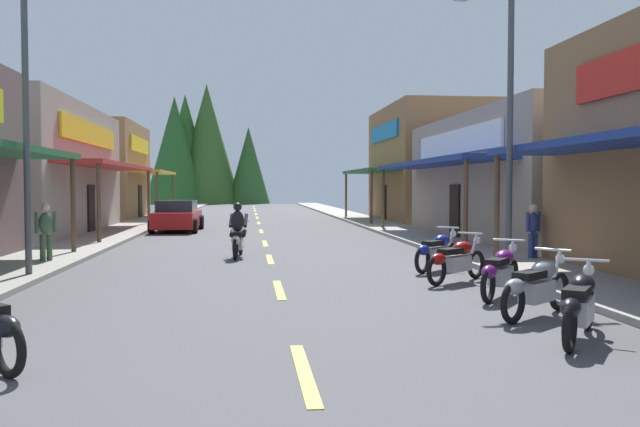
{
  "coord_description": "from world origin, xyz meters",
  "views": [
    {
      "loc": [
        -0.61,
        0.61,
        2.04
      ],
      "look_at": [
        1.8,
        22.42,
        1.12
      ],
      "focal_mm": 36.97,
      "sensor_mm": 36.0,
      "label": 1
    }
  ],
  "objects_px": {
    "motorcycle_parked_right_3": "(536,286)",
    "pedestrian_waiting": "(533,229)",
    "motorcycle_parked_right_5": "(456,259)",
    "pedestrian_by_shop": "(46,230)",
    "streetlamp_left": "(40,82)",
    "motorcycle_parked_right_2": "(579,304)",
    "motorcycle_parked_right_6": "(437,251)",
    "rider_cruising_lead": "(238,235)",
    "motorcycle_parked_right_4": "(500,271)",
    "streetlamp_right": "(498,91)",
    "parked_car_curbside": "(177,216)"
  },
  "relations": [
    {
      "from": "streetlamp_right",
      "to": "pedestrian_waiting",
      "type": "xyz_separation_m",
      "value": [
        1.91,
        2.26,
        -3.31
      ]
    },
    {
      "from": "streetlamp_left",
      "to": "motorcycle_parked_right_3",
      "type": "height_order",
      "value": "streetlamp_left"
    },
    {
      "from": "motorcycle_parked_right_5",
      "to": "rider_cruising_lead",
      "type": "relative_size",
      "value": 0.81
    },
    {
      "from": "motorcycle_parked_right_5",
      "to": "pedestrian_by_shop",
      "type": "height_order",
      "value": "pedestrian_by_shop"
    },
    {
      "from": "streetlamp_right",
      "to": "pedestrian_by_shop",
      "type": "relative_size",
      "value": 4.07
    },
    {
      "from": "motorcycle_parked_right_3",
      "to": "motorcycle_parked_right_4",
      "type": "height_order",
      "value": "same"
    },
    {
      "from": "motorcycle_parked_right_2",
      "to": "pedestrian_by_shop",
      "type": "distance_m",
      "value": 13.32
    },
    {
      "from": "streetlamp_left",
      "to": "motorcycle_parked_right_6",
      "type": "bearing_deg",
      "value": 2.98
    },
    {
      "from": "motorcycle_parked_right_5",
      "to": "pedestrian_waiting",
      "type": "xyz_separation_m",
      "value": [
        3.19,
        3.35,
        0.41
      ]
    },
    {
      "from": "motorcycle_parked_right_2",
      "to": "pedestrian_waiting",
      "type": "xyz_separation_m",
      "value": [
        3.25,
        8.64,
        0.41
      ]
    },
    {
      "from": "motorcycle_parked_right_5",
      "to": "pedestrian_by_shop",
      "type": "bearing_deg",
      "value": 117.92
    },
    {
      "from": "motorcycle_parked_right_3",
      "to": "rider_cruising_lead",
      "type": "bearing_deg",
      "value": 78.84
    },
    {
      "from": "streetlamp_right",
      "to": "rider_cruising_lead",
      "type": "distance_m",
      "value": 8.16
    },
    {
      "from": "motorcycle_parked_right_2",
      "to": "streetlamp_right",
      "type": "bearing_deg",
      "value": 24.37
    },
    {
      "from": "motorcycle_parked_right_4",
      "to": "pedestrian_waiting",
      "type": "height_order",
      "value": "pedestrian_waiting"
    },
    {
      "from": "motorcycle_parked_right_3",
      "to": "motorcycle_parked_right_5",
      "type": "bearing_deg",
      "value": 52.54
    },
    {
      "from": "streetlamp_left",
      "to": "pedestrian_by_shop",
      "type": "xyz_separation_m",
      "value": [
        -0.69,
        2.6,
        -3.36
      ]
    },
    {
      "from": "motorcycle_parked_right_6",
      "to": "parked_car_curbside",
      "type": "xyz_separation_m",
      "value": [
        -7.7,
        14.8,
        0.2
      ]
    },
    {
      "from": "streetlamp_left",
      "to": "rider_cruising_lead",
      "type": "bearing_deg",
      "value": 43.29
    },
    {
      "from": "motorcycle_parked_right_3",
      "to": "pedestrian_waiting",
      "type": "relative_size",
      "value": 1.11
    },
    {
      "from": "motorcycle_parked_right_2",
      "to": "motorcycle_parked_right_6",
      "type": "bearing_deg",
      "value": 34.55
    },
    {
      "from": "motorcycle_parked_right_5",
      "to": "motorcycle_parked_right_3",
      "type": "bearing_deg",
      "value": -127.88
    },
    {
      "from": "motorcycle_parked_right_5",
      "to": "parked_car_curbside",
      "type": "bearing_deg",
      "value": 75.27
    },
    {
      "from": "pedestrian_by_shop",
      "to": "pedestrian_waiting",
      "type": "relative_size",
      "value": 1.02
    },
    {
      "from": "motorcycle_parked_right_6",
      "to": "pedestrian_by_shop",
      "type": "relative_size",
      "value": 1.0
    },
    {
      "from": "motorcycle_parked_right_4",
      "to": "rider_cruising_lead",
      "type": "distance_m",
      "value": 8.8
    },
    {
      "from": "motorcycle_parked_right_4",
      "to": "rider_cruising_lead",
      "type": "xyz_separation_m",
      "value": [
        -4.86,
        7.33,
        0.17
      ]
    },
    {
      "from": "pedestrian_waiting",
      "to": "parked_car_curbside",
      "type": "bearing_deg",
      "value": 8.79
    },
    {
      "from": "motorcycle_parked_right_4",
      "to": "motorcycle_parked_right_3",
      "type": "bearing_deg",
      "value": -146.1
    },
    {
      "from": "motorcycle_parked_right_5",
      "to": "pedestrian_by_shop",
      "type": "xyz_separation_m",
      "value": [
        -9.53,
        4.07,
        0.43
      ]
    },
    {
      "from": "motorcycle_parked_right_3",
      "to": "pedestrian_waiting",
      "type": "xyz_separation_m",
      "value": [
        3.12,
        7.07,
        0.41
      ]
    },
    {
      "from": "pedestrian_by_shop",
      "to": "motorcycle_parked_right_2",
      "type": "bearing_deg",
      "value": -179.67
    },
    {
      "from": "motorcycle_parked_right_3",
      "to": "rider_cruising_lead",
      "type": "relative_size",
      "value": 0.81
    },
    {
      "from": "motorcycle_parked_right_4",
      "to": "parked_car_curbside",
      "type": "height_order",
      "value": "parked_car_curbside"
    },
    {
      "from": "rider_cruising_lead",
      "to": "pedestrian_by_shop",
      "type": "height_order",
      "value": "pedestrian_by_shop"
    },
    {
      "from": "streetlamp_left",
      "to": "pedestrian_waiting",
      "type": "relative_size",
      "value": 4.26
    },
    {
      "from": "streetlamp_left",
      "to": "motorcycle_parked_right_5",
      "type": "distance_m",
      "value": 9.73
    },
    {
      "from": "streetlamp_right",
      "to": "motorcycle_parked_right_2",
      "type": "height_order",
      "value": "streetlamp_right"
    },
    {
      "from": "rider_cruising_lead",
      "to": "pedestrian_by_shop",
      "type": "distance_m",
      "value": 5.06
    },
    {
      "from": "motorcycle_parked_right_3",
      "to": "motorcycle_parked_right_4",
      "type": "relative_size",
      "value": 0.99
    },
    {
      "from": "motorcycle_parked_right_2",
      "to": "motorcycle_parked_right_6",
      "type": "relative_size",
      "value": 1.12
    },
    {
      "from": "motorcycle_parked_right_6",
      "to": "rider_cruising_lead",
      "type": "distance_m",
      "value": 5.94
    },
    {
      "from": "rider_cruising_lead",
      "to": "parked_car_curbside",
      "type": "relative_size",
      "value": 0.49
    },
    {
      "from": "streetlamp_right",
      "to": "streetlamp_left",
      "type": "bearing_deg",
      "value": 177.87
    },
    {
      "from": "streetlamp_right",
      "to": "motorcycle_parked_right_3",
      "type": "relative_size",
      "value": 3.74
    },
    {
      "from": "streetlamp_left",
      "to": "pedestrian_waiting",
      "type": "distance_m",
      "value": 12.64
    },
    {
      "from": "motorcycle_parked_right_3",
      "to": "pedestrian_by_shop",
      "type": "height_order",
      "value": "pedestrian_by_shop"
    },
    {
      "from": "streetlamp_left",
      "to": "motorcycle_parked_right_4",
      "type": "bearing_deg",
      "value": -20.59
    },
    {
      "from": "streetlamp_left",
      "to": "rider_cruising_lead",
      "type": "distance_m",
      "value": 6.79
    },
    {
      "from": "motorcycle_parked_right_4",
      "to": "rider_cruising_lead",
      "type": "bearing_deg",
      "value": 71.59
    }
  ]
}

